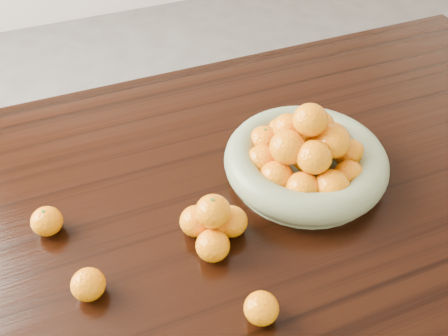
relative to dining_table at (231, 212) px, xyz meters
name	(u,v)px	position (x,y,z in m)	size (l,w,h in m)	color
dining_table	(231,212)	(0.00, 0.00, 0.00)	(2.00, 1.00, 0.75)	black
fruit_bowl	(306,158)	(0.17, -0.03, 0.14)	(0.37, 0.37, 0.19)	gray
orange_pyramid	(213,224)	(-0.09, -0.13, 0.13)	(0.13, 0.14, 0.12)	orange
loose_orange_0	(47,221)	(-0.40, 0.02, 0.12)	(0.06, 0.06, 0.06)	orange
loose_orange_1	(88,284)	(-0.35, -0.16, 0.12)	(0.06, 0.06, 0.06)	orange
loose_orange_2	(261,308)	(-0.08, -0.32, 0.12)	(0.06, 0.06, 0.06)	orange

